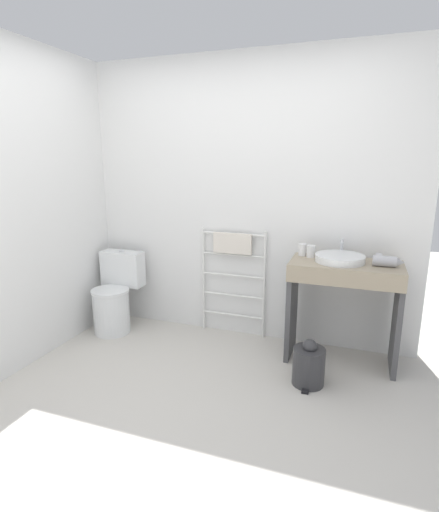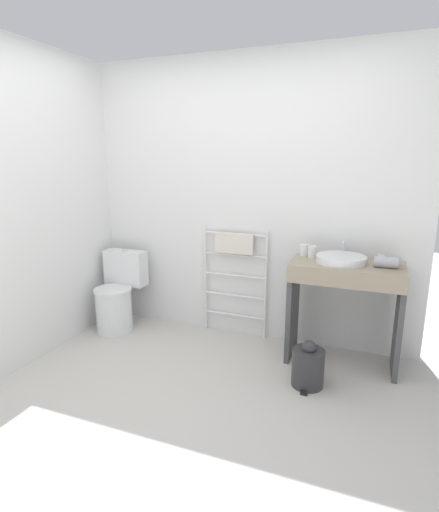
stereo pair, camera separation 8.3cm
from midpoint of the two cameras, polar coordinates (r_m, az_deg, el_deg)
ground_plane at (r=2.70m, az=-8.54°, el=-23.62°), size 12.00×12.00×0.00m
wall_back at (r=3.65m, az=2.74°, el=7.83°), size 3.11×0.12×2.51m
wall_side at (r=3.70m, az=-24.38°, el=6.70°), size 0.12×2.28×2.51m
toilet at (r=4.01m, az=-15.27°, el=-5.67°), size 0.42×0.49×0.76m
towel_radiator at (r=3.67m, az=1.26°, el=-0.76°), size 0.62×0.06×1.01m
vanity_counter at (r=3.33m, az=16.60°, el=-5.61°), size 0.85×0.46×0.84m
sink_basin at (r=3.26m, az=16.13°, el=-0.30°), size 0.38×0.38×0.06m
faucet at (r=3.42m, az=16.40°, el=1.40°), size 0.02×0.10×0.15m
cup_near_wall at (r=3.40m, az=11.09°, el=0.89°), size 0.07×0.07×0.10m
cup_near_edge at (r=3.35m, az=12.23°, el=0.66°), size 0.07×0.07×0.10m
hair_dryer at (r=3.24m, az=22.04°, el=-0.65°), size 0.23×0.18×0.08m
trash_bin at (r=3.11m, az=11.84°, el=-15.00°), size 0.24×0.27×0.36m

